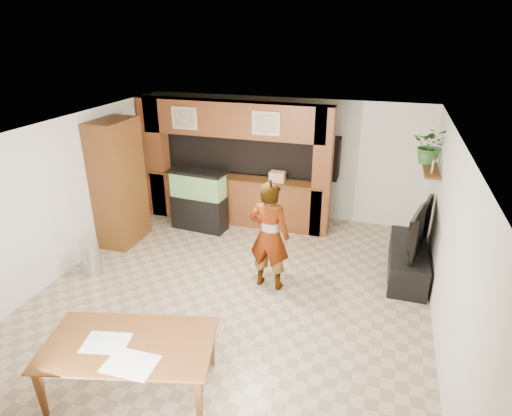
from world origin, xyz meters
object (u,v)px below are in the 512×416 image
(pantry_cabinet, at_px, (119,183))
(television, at_px, (413,226))
(aquarium, at_px, (199,201))
(dining_table, at_px, (131,369))
(person, at_px, (269,236))

(pantry_cabinet, distance_m, television, 5.36)
(pantry_cabinet, bearing_deg, aquarium, 37.60)
(television, bearing_deg, aquarium, 94.22)
(pantry_cabinet, xyz_separation_m, television, (5.35, 0.26, -0.28))
(television, height_order, dining_table, television)
(pantry_cabinet, xyz_separation_m, dining_table, (2.27, -3.35, -0.87))
(aquarium, distance_m, television, 4.21)
(pantry_cabinet, relative_size, person, 1.32)
(person, bearing_deg, television, -149.78)
(pantry_cabinet, bearing_deg, television, 2.83)
(pantry_cabinet, relative_size, aquarium, 1.90)
(dining_table, bearing_deg, television, 35.59)
(person, relative_size, dining_table, 0.96)
(pantry_cabinet, height_order, aquarium, pantry_cabinet)
(aquarium, relative_size, person, 0.70)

